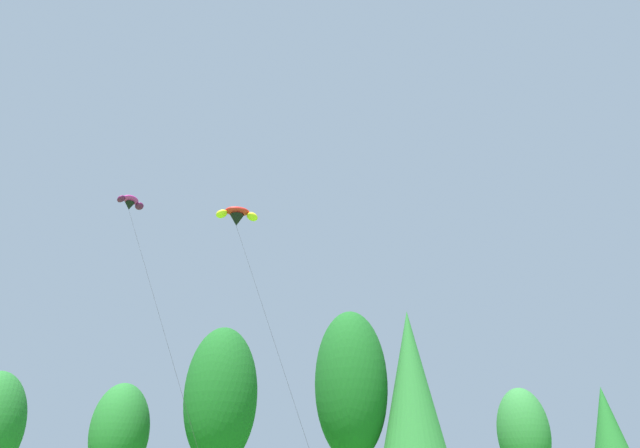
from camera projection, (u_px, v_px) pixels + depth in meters
treeline_tree_d at (120, 432)px, 41.16m from camera, size 4.10×4.10×8.52m
treeline_tree_e at (221, 396)px, 41.15m from camera, size 5.14×5.14×12.36m
treeline_tree_f at (351, 384)px, 47.29m from camera, size 5.89×5.89×15.16m
treeline_tree_g at (411, 380)px, 46.38m from camera, size 4.88×4.88×14.93m
treeline_tree_h at (524, 433)px, 49.15m from camera, size 4.33×4.33×9.36m
treeline_tree_i at (608, 430)px, 49.56m from camera, size 3.69×3.69×9.52m
parafoil_kite_high_magenta at (130, 203)px, 44.19m from camera, size 8.58×16.07×20.30m
parafoil_kite_mid_red_yellow at (237, 216)px, 38.82m from camera, size 5.71×9.59×17.21m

